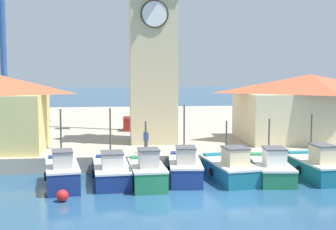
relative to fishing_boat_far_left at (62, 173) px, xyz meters
The scene contains 15 objects.
ground_plane 8.30m from the fishing_boat_far_left, 27.48° to the right, with size 300.00×300.00×0.00m, color navy.
quay_wharf 24.55m from the fishing_boat_far_left, 72.62° to the left, with size 120.00×40.00×1.03m, color #A89E89.
fishing_boat_far_left is the anchor object (origin of this frame).
fishing_boat_left_outer 2.85m from the fishing_boat_far_left, 14.90° to the left, with size 2.39×5.32×4.34m.
fishing_boat_left_inner 4.80m from the fishing_boat_far_left, ahead, with size 2.12×4.42×3.65m.
fishing_boat_mid_left 7.16m from the fishing_boat_far_left, ahead, with size 2.22×4.99×4.50m.
fishing_boat_center 9.85m from the fishing_boat_far_left, ahead, with size 2.78×5.20×3.52m.
fishing_boat_mid_right 12.34m from the fishing_boat_far_left, ahead, with size 2.53×5.35×3.63m.
fishing_boat_right_inner 15.11m from the fishing_boat_far_left, ahead, with size 2.13×5.12×3.89m.
clock_tower 13.51m from the fishing_boat_far_left, 58.13° to the left, with size 3.99×3.99×15.76m.
warehouse_right 20.72m from the fishing_boat_far_left, 26.73° to the left, with size 11.20×7.28×5.20m.
port_crane_near 19.63m from the fishing_boat_far_left, 112.78° to the left, with size 5.55×8.71×20.42m.
port_crane_far 18.71m from the fishing_boat_far_left, 74.46° to the left, with size 3.03×8.16×19.33m.
mooring_buoy 3.03m from the fishing_boat_far_left, 83.39° to the right, with size 0.61×0.61×0.61m, color red.
dock_worker_near_tower 6.82m from the fishing_boat_far_left, 41.87° to the left, with size 0.34×0.22×1.62m.
Camera 1 is at (-4.15, -22.61, 6.67)m, focal length 50.00 mm.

